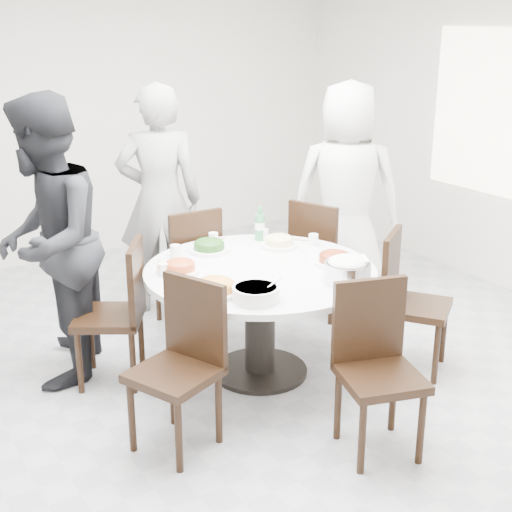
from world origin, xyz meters
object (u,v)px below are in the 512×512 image
soup_bowl (256,294)px  chair_n (186,266)px  dining_table (260,322)px  diner_left (47,243)px  chair_se (417,304)px  diner_right (347,194)px  chair_ne (324,257)px  chair_sw (174,370)px  chair_s (381,374)px  diner_middle (160,200)px  rice_bowl (347,272)px  beverage_bottle (260,224)px  chair_nw (109,314)px

soup_bowl → chair_n: bearing=79.3°
dining_table → diner_left: (-1.16, 0.69, 0.56)m
chair_se → diner_right: bearing=36.6°
dining_table → chair_ne: (0.99, 0.60, 0.10)m
chair_sw → chair_s: (0.92, -0.63, 0.00)m
diner_right → diner_middle: bearing=13.7°
rice_bowl → beverage_bottle: 1.00m
soup_bowl → diner_right: bearing=36.4°
chair_s → chair_n: bearing=109.7°
chair_s → chair_se: same height
diner_right → diner_left: bearing=38.9°
chair_sw → beverage_bottle: size_ratio=3.85×
chair_nw → chair_sw: (0.02, -0.92, 0.00)m
dining_table → diner_right: diner_right is taller
chair_ne → soup_bowl: size_ratio=3.48×
dining_table → chair_s: chair_s is taller
diner_right → diner_middle: diner_middle is taller
chair_ne → chair_sw: size_ratio=1.00×
chair_sw → rice_bowl: bearing=67.2°
dining_table → chair_s: (0.06, -1.11, 0.10)m
chair_ne → chair_n: bearing=46.7°
chair_n → diner_left: diner_left is taller
chair_n → rice_bowl: (0.36, -1.48, 0.34)m
rice_bowl → beverage_bottle: (0.00, 1.00, 0.06)m
dining_table → beverage_bottle: bearing=57.7°
rice_bowl → chair_ne: bearing=58.5°
chair_n → diner_left: 1.24m
chair_nw → diner_left: 0.60m
chair_n → soup_bowl: bearing=80.7°
chair_ne → diner_left: 2.19m
chair_se → chair_s: bearing=179.5°
chair_se → diner_middle: 2.16m
chair_ne → diner_left: diner_left is taller
rice_bowl → diner_middle: bearing=101.8°
chair_se → soup_bowl: bearing=141.5°
chair_ne → chair_sw: 2.14m
chair_nw → diner_middle: bearing=171.2°
rice_bowl → diner_left: bearing=141.5°
chair_nw → diner_left: (-0.28, 0.26, 0.46)m
chair_n → chair_s: size_ratio=1.00×
chair_s → diner_right: size_ratio=0.52×
chair_sw → diner_right: size_ratio=0.52×
dining_table → chair_sw: size_ratio=1.58×
chair_ne → chair_n: size_ratio=1.00×
chair_n → rice_bowl: 1.56m
chair_s → chair_se: (0.86, 0.61, 0.00)m
dining_table → chair_ne: chair_ne is taller
diner_middle → diner_left: (-1.09, -0.68, 0.02)m
chair_n → beverage_bottle: (0.37, -0.48, 0.40)m
dining_table → chair_sw: chair_sw is taller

